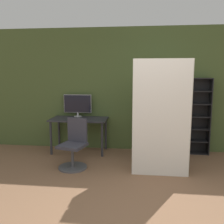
% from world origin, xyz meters
% --- Properties ---
extents(ground_plane, '(16.00, 16.00, 0.00)m').
position_xyz_m(ground_plane, '(0.00, 0.00, 0.00)').
color(ground_plane, brown).
extents(wall_back, '(8.00, 0.06, 2.70)m').
position_xyz_m(wall_back, '(0.00, 2.84, 1.35)').
color(wall_back, '#47592D').
rests_on(wall_back, ground).
extents(desk, '(1.21, 0.64, 0.74)m').
position_xyz_m(desk, '(-1.34, 2.49, 0.64)').
color(desk, '#2D2D33').
rests_on(desk, ground).
extents(monitor, '(0.63, 0.17, 0.50)m').
position_xyz_m(monitor, '(-1.42, 2.71, 1.02)').
color(monitor, '#B7B7BC').
rests_on(monitor, desk).
extents(office_chair, '(0.54, 0.54, 0.90)m').
position_xyz_m(office_chair, '(-1.21, 1.58, 0.36)').
color(office_chair, '#4C4C51').
rests_on(office_chair, ground).
extents(bookshelf, '(0.88, 0.27, 1.62)m').
position_xyz_m(bookshelf, '(0.90, 2.70, 0.79)').
color(bookshelf, black).
rests_on(bookshelf, ground).
extents(mattress_near, '(0.95, 0.27, 1.95)m').
position_xyz_m(mattress_near, '(0.34, 1.49, 0.97)').
color(mattress_near, silver).
rests_on(mattress_near, ground).
extents(mattress_far, '(0.95, 0.27, 1.95)m').
position_xyz_m(mattress_far, '(0.34, 1.81, 0.97)').
color(mattress_far, silver).
rests_on(mattress_far, ground).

